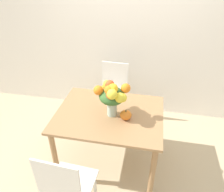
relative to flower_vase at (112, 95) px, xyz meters
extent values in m
plane|color=tan|center=(-0.04, 0.03, -1.03)|extent=(12.00, 12.00, 0.00)
cube|color=white|center=(-0.04, 1.29, 0.32)|extent=(8.00, 0.06, 2.70)
cube|color=#9E754C|center=(-0.04, 0.03, -0.28)|extent=(1.20, 0.92, 0.03)
cylinder|color=#9E754C|center=(-0.57, -0.37, -0.66)|extent=(0.06, 0.06, 0.74)
cylinder|color=#9E754C|center=(0.50, -0.37, -0.66)|extent=(0.06, 0.06, 0.74)
cylinder|color=#9E754C|center=(-0.57, 0.43, -0.66)|extent=(0.06, 0.06, 0.74)
cylinder|color=#9E754C|center=(0.50, 0.43, -0.66)|extent=(0.06, 0.06, 0.74)
cylinder|color=#B2CCBC|center=(0.00, 0.01, -0.17)|extent=(0.11, 0.11, 0.19)
cylinder|color=silver|center=(0.00, 0.01, -0.22)|extent=(0.09, 0.09, 0.08)
cylinder|color=#38662D|center=(0.02, 0.01, -0.13)|extent=(0.01, 0.00, 0.24)
cylinder|color=#38662D|center=(0.00, 0.03, -0.13)|extent=(0.01, 0.01, 0.24)
cylinder|color=#38662D|center=(-0.02, 0.03, -0.13)|extent=(0.00, 0.01, 0.24)
cylinder|color=#38662D|center=(-0.02, 0.00, -0.13)|extent=(0.00, 0.01, 0.24)
cylinder|color=#38662D|center=(0.00, -0.01, -0.13)|extent=(0.01, 0.01, 0.24)
ellipsoid|color=#38662D|center=(0.00, 0.01, -0.02)|extent=(0.28, 0.28, 0.17)
sphere|color=yellow|center=(0.10, -0.08, 0.03)|extent=(0.11, 0.11, 0.11)
sphere|color=yellow|center=(0.03, -0.12, 0.09)|extent=(0.10, 0.10, 0.10)
sphere|color=yellow|center=(0.02, -0.04, 0.11)|extent=(0.10, 0.10, 0.10)
sphere|color=yellow|center=(-0.10, 0.08, 0.02)|extent=(0.08, 0.08, 0.08)
sphere|color=orange|center=(-0.09, 0.09, 0.02)|extent=(0.11, 0.11, 0.11)
sphere|color=yellow|center=(0.12, -0.06, 0.02)|extent=(0.09, 0.09, 0.09)
sphere|color=yellow|center=(-0.09, 0.15, 0.05)|extent=(0.08, 0.08, 0.08)
sphere|color=#D64C23|center=(0.01, -0.08, 0.06)|extent=(0.10, 0.10, 0.10)
sphere|color=orange|center=(-0.14, -0.01, 0.05)|extent=(0.10, 0.10, 0.10)
sphere|color=orange|center=(-0.02, -0.06, 0.10)|extent=(0.10, 0.10, 0.10)
sphere|color=orange|center=(0.14, 0.02, 0.09)|extent=(0.10, 0.10, 0.10)
sphere|color=#D64C23|center=(-0.03, 0.03, 0.11)|extent=(0.10, 0.10, 0.10)
ellipsoid|color=orange|center=(0.16, -0.03, -0.21)|extent=(0.13, 0.13, 0.10)
cylinder|color=brown|center=(0.16, -0.03, -0.16)|extent=(0.02, 0.02, 0.02)
cube|color=white|center=(-0.16, 0.79, -0.58)|extent=(0.44, 0.44, 0.02)
cylinder|color=white|center=(-0.34, 0.63, -0.81)|extent=(0.04, 0.04, 0.44)
cylinder|color=white|center=(0.00, 0.61, -0.81)|extent=(0.04, 0.04, 0.44)
cylinder|color=white|center=(-0.32, 0.97, -0.81)|extent=(0.04, 0.04, 0.44)
cylinder|color=white|center=(0.02, 0.95, -0.81)|extent=(0.04, 0.04, 0.44)
cube|color=white|center=(-0.15, 0.99, -0.32)|extent=(0.40, 0.04, 0.50)
cube|color=white|center=(-0.25, -0.70, -0.58)|extent=(0.44, 0.44, 0.02)
cylinder|color=white|center=(-0.07, -0.54, -0.81)|extent=(0.04, 0.04, 0.44)
cylinder|color=white|center=(-0.41, -0.52, -0.81)|extent=(0.04, 0.04, 0.44)
cube|color=white|center=(-0.26, -0.90, -0.32)|extent=(0.40, 0.04, 0.50)
camera|label=1|loc=(0.38, -1.89, 1.23)|focal=35.00mm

